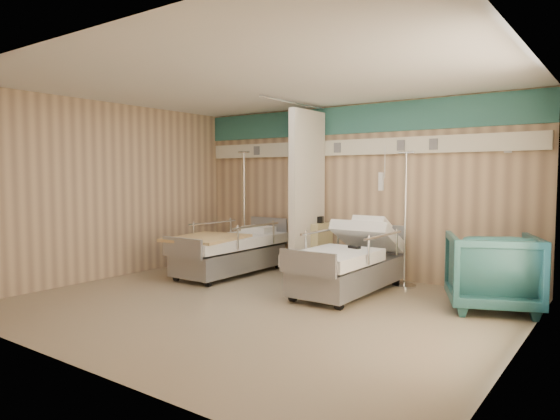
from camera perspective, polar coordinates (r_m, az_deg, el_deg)
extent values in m
cube|color=#86765C|center=(6.43, -2.62, -10.84)|extent=(6.00, 5.00, 0.00)
cube|color=tan|center=(8.32, 8.09, 2.27)|extent=(6.00, 0.04, 2.80)
cube|color=tan|center=(4.53, -22.66, 0.58)|extent=(6.00, 0.04, 2.80)
cube|color=tan|center=(8.41, -18.91, 2.11)|extent=(0.04, 5.00, 2.80)
cube|color=tan|center=(4.95, 25.70, 0.76)|extent=(0.04, 5.00, 2.80)
cube|color=silver|center=(6.32, -2.70, 14.51)|extent=(6.00, 5.00, 0.04)
cube|color=#31736E|center=(8.35, 8.10, 10.17)|extent=(6.00, 0.04, 0.45)
cube|color=silver|center=(8.29, 7.97, 7.10)|extent=(5.88, 0.08, 0.25)
cylinder|color=silver|center=(7.88, 1.78, 12.12)|extent=(0.03, 1.80, 0.03)
cube|color=beige|center=(8.10, 3.14, 3.03)|extent=(0.12, 0.90, 2.35)
cube|color=#D8CB87|center=(8.42, 3.74, -4.35)|extent=(0.50, 0.48, 0.85)
imported|color=#205050|center=(6.66, 23.07, -6.47)|extent=(1.34, 1.35, 0.95)
cube|color=white|center=(6.53, 23.34, -2.19)|extent=(0.76, 0.74, 0.07)
cylinder|color=silver|center=(7.69, 13.99, -8.37)|extent=(0.36, 0.36, 0.03)
cylinder|color=silver|center=(7.54, 14.12, -1.13)|extent=(0.03, 0.03, 1.97)
cylinder|color=silver|center=(7.52, 14.25, 6.38)|extent=(0.24, 0.03, 0.03)
cylinder|color=silver|center=(9.41, -4.09, -5.99)|extent=(0.37, 0.37, 0.03)
cylinder|color=silver|center=(9.29, -4.12, 0.22)|extent=(0.03, 0.03, 2.07)
cylinder|color=silver|center=(9.28, -4.16, 6.61)|extent=(0.25, 0.03, 0.03)
cube|color=black|center=(7.01, 8.48, -4.22)|extent=(0.18, 0.10, 0.04)
cube|color=tan|center=(8.02, -8.38, -3.17)|extent=(1.14, 1.35, 0.04)
cube|color=black|center=(8.34, 4.26, -1.10)|extent=(0.24, 0.19, 0.11)
cylinder|color=white|center=(8.48, 3.53, -0.91)|extent=(0.12, 0.12, 0.14)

